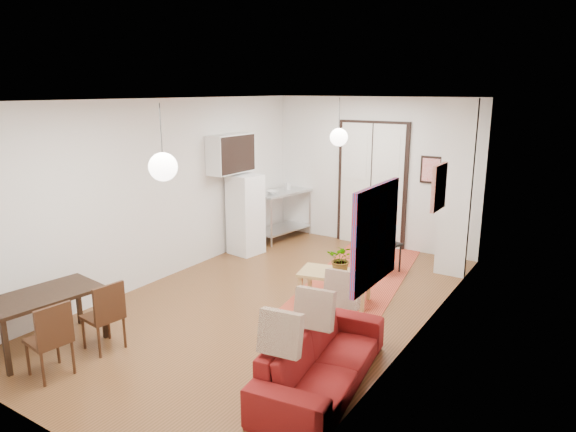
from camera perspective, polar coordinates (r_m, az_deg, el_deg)
The scene contains 27 objects.
floor at distance 7.61m, azimuth -1.70°, elevation -9.59°, with size 7.00×7.00×0.00m, color brown.
ceiling at distance 6.98m, azimuth -1.88°, elevation 12.81°, with size 4.20×7.00×0.02m, color white.
wall_back at distance 10.19m, azimuth 9.41°, elevation 4.79°, with size 4.20×0.02×2.90m, color silver.
wall_front at distance 4.81m, azimuth -26.16°, elevation -6.81°, with size 4.20×0.02×2.90m, color silver.
wall_left at distance 8.49m, azimuth -13.59°, elevation 2.78°, with size 0.02×7.00×2.90m, color silver.
wall_right at distance 6.25m, azimuth 14.34°, elevation -1.21°, with size 0.02×7.00×2.90m, color silver.
double_doors at distance 10.19m, azimuth 9.26°, elevation 3.37°, with size 1.44×0.06×2.50m, color silver.
stub_partition at distance 8.71m, azimuth 18.13°, elevation 2.75°, with size 0.50×0.10×2.90m, color silver.
wall_cabinet at distance 9.40m, azimuth -6.36°, elevation 6.91°, with size 0.35×1.00×0.70m, color white.
painting_popart at distance 5.07m, azimuth 9.70°, elevation -2.13°, with size 0.05×1.00×1.00m, color red.
painting_abstract at distance 6.93m, azimuth 16.43°, elevation 3.09°, with size 0.05×0.50×0.60m, color #EEE0C6.
poster_back at distance 9.75m, azimuth 15.61°, elevation 4.95°, with size 0.40×0.03×0.50m, color red.
print_left at distance 9.87m, azimuth -5.23°, elevation 7.56°, with size 0.03×0.44×0.54m, color #975A3F.
pendant_back at distance 8.74m, azimuth 5.67°, elevation 8.71°, with size 0.30×0.30×0.80m.
pendant_front at distance 5.50m, azimuth -13.72°, elevation 5.34°, with size 0.30×0.30×0.80m.
kilim_rug at distance 8.75m, azimuth 8.14°, elevation -6.48°, with size 1.39×3.71×0.01m, color #C14B30.
sofa at distance 5.57m, azimuth 3.82°, elevation -15.50°, with size 2.05×0.80×0.60m, color maroon.
coffee_table at distance 7.53m, azimuth 5.25°, elevation -6.69°, with size 1.12×0.78×0.45m.
potted_plant at distance 7.39m, azimuth 5.99°, elevation -4.78°, with size 0.34×0.40×0.44m, color #355F2A.
kitchen_counter at distance 10.62m, azimuth -0.79°, elevation 0.99°, with size 0.82×1.38×1.00m.
bowl at distance 10.30m, azimuth -1.71°, elevation 2.66°, with size 0.23×0.23×0.06m, color beige.
soap_bottle at distance 10.73m, azimuth -0.06°, elevation 3.53°, with size 0.09×0.10×0.21m, color teal.
fridge at distance 9.64m, azimuth -4.73°, elevation 0.17°, with size 0.53×0.53×1.50m, color white.
dining_table at distance 6.80m, azimuth -25.54°, elevation -8.38°, with size 0.87×1.33×0.69m.
dining_chair_near at distance 6.60m, azimuth -19.39°, elevation -9.58°, with size 0.46×0.60×0.86m.
dining_chair_far at distance 6.24m, azimuth -24.51°, elevation -11.46°, with size 0.46×0.60×0.86m.
black_side_chair at distance 8.88m, azimuth 10.85°, elevation -2.30°, with size 0.59×0.60×1.01m.
Camera 1 is at (3.94, -5.76, 3.04)m, focal length 32.00 mm.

